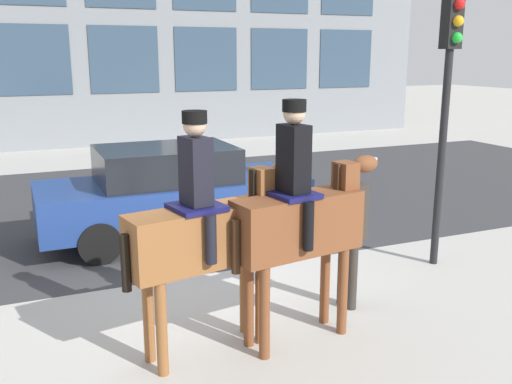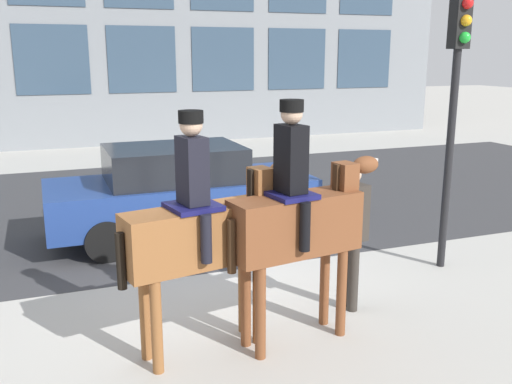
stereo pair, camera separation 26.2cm
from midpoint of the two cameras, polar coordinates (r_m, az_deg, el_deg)
name	(u,v)px [view 1 (the left image)]	position (r m, az deg, el deg)	size (l,w,h in m)	color
ground_plane	(210,288)	(7.70, -5.66, -9.56)	(80.00, 80.00, 0.00)	#B2AFA8
road_surface	(136,204)	(12.09, -12.53, -1.18)	(25.94, 8.50, 0.01)	#38383A
mounted_horse_lead	(208,230)	(5.72, -6.15, -3.79)	(2.03, 0.73, 2.51)	brown
mounted_horse_companion	(301,218)	(5.93, 3.21, -2.63)	(1.85, 0.66, 2.59)	brown
pedestrian_bystander	(349,225)	(6.85, 8.20, -3.33)	(0.82, 0.55, 1.77)	#332D28
street_car_near_lane	(172,191)	(9.64, -9.20, 0.07)	(4.38, 1.85, 1.55)	navy
traffic_light	(447,88)	(8.37, 17.75, 9.87)	(0.24, 0.29, 3.81)	black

